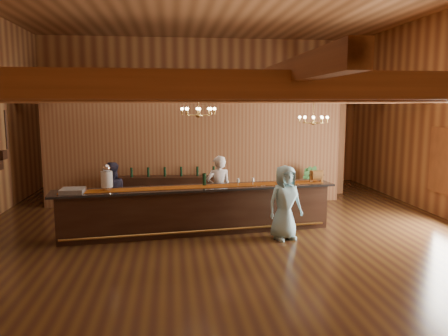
{
  "coord_description": "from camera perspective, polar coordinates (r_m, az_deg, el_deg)",
  "views": [
    {
      "loc": [
        -1.24,
        -9.74,
        3.0
      ],
      "look_at": [
        0.05,
        0.89,
        1.46
      ],
      "focal_mm": 35.0,
      "sensor_mm": 36.0,
      "label": 1
    }
  ],
  "objects": [
    {
      "name": "floor",
      "position": [
        10.27,
        0.33,
        -8.83
      ],
      "size": [
        14.0,
        14.0,
        0.0
      ],
      "primitive_type": "plane",
      "color": "#492F15",
      "rests_on": "ground"
    },
    {
      "name": "wall_back",
      "position": [
        16.79,
        -2.69,
        7.3
      ],
      "size": [
        12.0,
        0.1,
        5.5
      ],
      "primitive_type": "cube",
      "color": "#A8733E",
      "rests_on": "floor"
    },
    {
      "name": "wall_front",
      "position": [
        3.02,
        17.35,
        3.03
      ],
      "size": [
        12.0,
        0.1,
        5.5
      ],
      "primitive_type": "cube",
      "color": "#A8733E",
      "rests_on": "floor"
    },
    {
      "name": "beam_grid",
      "position": [
        10.32,
        -0.02,
        9.5
      ],
      "size": [
        11.9,
        13.9,
        0.39
      ],
      "color": "#9F5D34",
      "rests_on": "wall_left"
    },
    {
      "name": "support_posts",
      "position": [
        9.43,
        0.72,
        -0.38
      ],
      "size": [
        9.2,
        10.2,
        3.2
      ],
      "color": "#9F5D34",
      "rests_on": "floor"
    },
    {
      "name": "partition_wall",
      "position": [
        13.34,
        -3.69,
        1.9
      ],
      "size": [
        9.0,
        0.18,
        3.1
      ],
      "primitive_type": "cube",
      "color": "brown",
      "rests_on": "floor"
    },
    {
      "name": "window_right_back",
      "position": [
        13.0,
        26.71,
        0.88
      ],
      "size": [
        0.12,
        1.05,
        1.75
      ],
      "primitive_type": "cube",
      "color": "white",
      "rests_on": "wall_right"
    },
    {
      "name": "backroom_boxes",
      "position": [
        15.47,
        -3.31,
        -1.05
      ],
      "size": [
        4.1,
        0.6,
        1.1
      ],
      "color": "black",
      "rests_on": "floor"
    },
    {
      "name": "tasting_bar",
      "position": [
        10.38,
        -3.39,
        -5.45
      ],
      "size": [
        6.68,
        1.59,
        1.12
      ],
      "rotation": [
        0.0,
        0.0,
        0.12
      ],
      "color": "black",
      "rests_on": "floor"
    },
    {
      "name": "beverage_dispenser",
      "position": [
        10.12,
        -15.06,
        -1.27
      ],
      "size": [
        0.26,
        0.26,
        0.6
      ],
      "color": "silver",
      "rests_on": "tasting_bar"
    },
    {
      "name": "glass_rack_tray",
      "position": [
        10.11,
        -19.15,
        -2.82
      ],
      "size": [
        0.5,
        0.5,
        0.1
      ],
      "primitive_type": "cube",
      "color": "gray",
      "rests_on": "tasting_bar"
    },
    {
      "name": "raffle_drum",
      "position": [
        11.1,
        11.98,
        -0.93
      ],
      "size": [
        0.34,
        0.24,
        0.3
      ],
      "color": "#9A652B",
      "rests_on": "tasting_bar"
    },
    {
      "name": "bar_bottle_0",
      "position": [
        10.39,
        -2.63,
        -1.52
      ],
      "size": [
        0.07,
        0.07,
        0.3
      ],
      "primitive_type": "cylinder",
      "color": "black",
      "rests_on": "tasting_bar"
    },
    {
      "name": "bar_bottle_1",
      "position": [
        10.4,
        -2.55,
        -1.51
      ],
      "size": [
        0.07,
        0.07,
        0.3
      ],
      "primitive_type": "cylinder",
      "color": "black",
      "rests_on": "tasting_bar"
    },
    {
      "name": "backbar_shelf",
      "position": [
        13.08,
        -7.69,
        -3.1
      ],
      "size": [
        3.32,
        0.81,
        0.93
      ],
      "primitive_type": "cube",
      "rotation": [
        0.0,
        0.0,
        -0.09
      ],
      "color": "black",
      "rests_on": "floor"
    },
    {
      "name": "chandelier_left",
      "position": [
        10.31,
        -3.37,
        7.42
      ],
      "size": [
        0.8,
        0.8,
        0.49
      ],
      "color": "tan",
      "rests_on": "beam_grid"
    },
    {
      "name": "chandelier_right",
      "position": [
        12.0,
        11.59,
        6.26
      ],
      "size": [
        0.8,
        0.8,
        0.72
      ],
      "color": "tan",
      "rests_on": "beam_grid"
    },
    {
      "name": "bartender",
      "position": [
        11.08,
        -0.7,
        -2.88
      ],
      "size": [
        0.69,
        0.5,
        1.76
      ],
      "primitive_type": "imported",
      "rotation": [
        0.0,
        0.0,
        3.28
      ],
      "color": "white",
      "rests_on": "floor"
    },
    {
      "name": "staff_second",
      "position": [
        11.26,
        -14.48,
        -3.34
      ],
      "size": [
        0.9,
        0.78,
        1.61
      ],
      "primitive_type": "imported",
      "rotation": [
        0.0,
        0.0,
        3.37
      ],
      "color": "#29283F",
      "rests_on": "floor"
    },
    {
      "name": "guest",
      "position": [
        9.92,
        7.96,
        -4.48
      ],
      "size": [
        0.94,
        0.73,
        1.69
      ],
      "primitive_type": "imported",
      "rotation": [
        0.0,
        0.0,
        0.27
      ],
      "color": "#98D2E2",
      "rests_on": "floor"
    },
    {
      "name": "floor_plant",
      "position": [
        13.66,
        10.8,
        -2.11
      ],
      "size": [
        0.8,
        0.72,
        1.2
      ],
      "primitive_type": "imported",
      "rotation": [
        0.0,
        0.0,
        -0.35
      ],
      "color": "#285626",
      "rests_on": "floor"
    }
  ]
}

